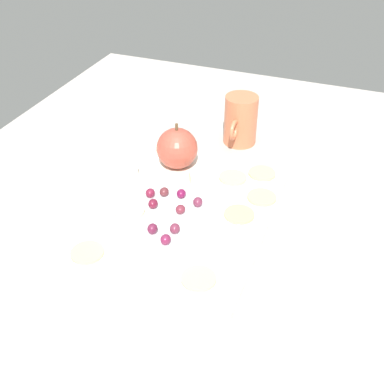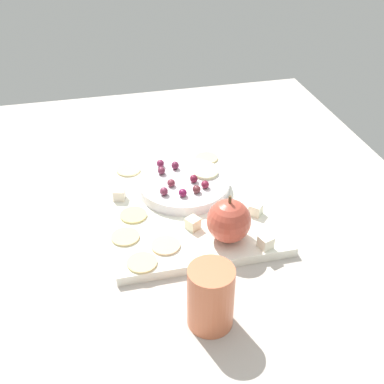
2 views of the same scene
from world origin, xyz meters
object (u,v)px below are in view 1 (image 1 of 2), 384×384
at_px(grape_8, 152,229).
at_px(apple_slice_0, 129,210).
at_px(apple_whole, 177,148).
at_px(grape_4, 150,193).
at_px(cracker_4, 262,197).
at_px(cup, 240,120).
at_px(grape_5, 164,192).
at_px(cheese_cube_3, 196,178).
at_px(cheese_cube_1, 240,236).
at_px(grape_3, 180,209).
at_px(platter, 174,214).
at_px(cracker_0, 239,214).
at_px(cracker_3, 87,253).
at_px(serving_dish, 162,218).
at_px(cheese_cube_0, 159,146).
at_px(cheese_cube_2, 130,169).
at_px(grape_1, 153,204).
at_px(grape_6, 166,239).
at_px(grape_0, 181,194).
at_px(cracker_5, 262,173).
at_px(grape_7, 175,228).
at_px(grape_2, 198,202).
at_px(cracker_2, 199,279).
at_px(cracker_1, 233,178).

xyz_separation_m(grape_8, apple_slice_0, (0.03, 0.05, -0.00)).
relative_size(apple_whole, grape_4, 4.49).
bearing_deg(apple_slice_0, cracker_4, -52.66).
relative_size(apple_whole, cup, 0.75).
bearing_deg(grape_5, cheese_cube_3, -18.32).
height_order(cheese_cube_1, grape_3, grape_3).
relative_size(platter, cheese_cube_1, 16.68).
height_order(cracker_0, cracker_3, same).
bearing_deg(serving_dish, grape_5, 18.01).
xyz_separation_m(cheese_cube_3, cracker_3, (-0.22, 0.08, -0.01)).
xyz_separation_m(cheese_cube_0, cheese_cube_2, (-0.09, 0.01, 0.00)).
bearing_deg(grape_1, cheese_cube_3, -14.36).
relative_size(platter, apple_slice_0, 7.27).
bearing_deg(cheese_cube_3, grape_5, 161.68).
height_order(grape_4, apple_slice_0, grape_4).
distance_m(cheese_cube_1, grape_6, 0.11).
distance_m(grape_0, grape_8, 0.09).
relative_size(cheese_cube_0, grape_5, 1.27).
distance_m(cracker_0, apple_slice_0, 0.17).
height_order(cracker_5, grape_5, grape_5).
bearing_deg(grape_7, cracker_0, -35.92).
xyz_separation_m(cheese_cube_1, grape_2, (0.03, 0.08, 0.02)).
xyz_separation_m(cheese_cube_2, grape_1, (-0.10, -0.09, 0.02)).
bearing_deg(apple_whole, grape_4, -177.05).
xyz_separation_m(apple_whole, apple_slice_0, (-0.17, 0.01, -0.01)).
xyz_separation_m(cheese_cube_2, grape_0, (-0.06, -0.12, 0.02)).
height_order(cracker_4, cracker_5, same).
bearing_deg(grape_5, grape_4, 120.43).
relative_size(grape_5, grape_7, 1.00).
distance_m(cracker_2, cup, 0.41).
xyz_separation_m(platter, grape_3, (-0.03, -0.02, 0.03)).
relative_size(apple_whole, grape_2, 4.49).
height_order(cracker_1, cracker_3, same).
distance_m(cheese_cube_0, grape_3, 0.22).
relative_size(grape_3, grape_6, 1.00).
bearing_deg(cracker_4, cheese_cube_0, 70.72).
height_order(cracker_3, grape_7, grape_7).
xyz_separation_m(apple_whole, cracker_1, (-0.00, -0.11, -0.03)).
xyz_separation_m(cracker_4, grape_7, (-0.15, 0.09, 0.03)).
height_order(grape_3, grape_8, grape_8).
bearing_deg(grape_1, grape_5, -5.31).
bearing_deg(cheese_cube_1, cracker_0, 16.89).
bearing_deg(apple_slice_0, cheese_cube_2, 26.50).
bearing_deg(cracker_4, cracker_2, 171.05).
distance_m(cheese_cube_0, grape_6, 0.29).
distance_m(cheese_cube_1, apple_slice_0, 0.17).
xyz_separation_m(grape_6, apple_slice_0, (0.05, 0.08, -0.00)).
bearing_deg(serving_dish, grape_2, -51.06).
relative_size(cracker_5, grape_2, 2.94).
xyz_separation_m(cheese_cube_1, cheese_cube_2, (0.10, 0.23, 0.00)).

